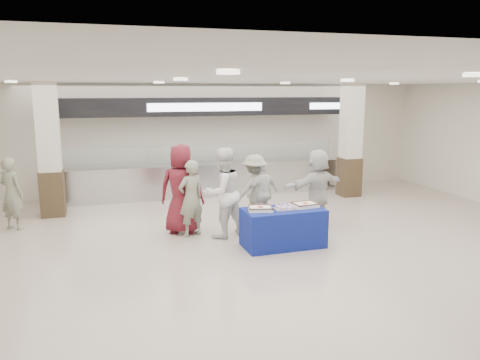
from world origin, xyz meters
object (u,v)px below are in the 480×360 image
object	(u,v)px
cupcake_tray	(285,207)
civilian_maroon	(182,189)
chef_tall	(223,193)
soldier_bg	(11,193)
display_table	(283,228)
sheet_cake_left	(260,208)
chef_short	(263,193)
soldier_a	(191,198)
sheet_cake_right	(305,204)
soldier_b	(255,190)
civilian_white	(317,187)

from	to	relation	value
cupcake_tray	civilian_maroon	bearing A→B (deg)	140.24
chef_tall	soldier_bg	bearing A→B (deg)	-45.13
display_table	sheet_cake_left	xyz separation A→B (m)	(-0.47, -0.00, 0.42)
chef_short	soldier_a	bearing A→B (deg)	-9.51
sheet_cake_right	soldier_b	world-z (taller)	soldier_b
cupcake_tray	chef_short	world-z (taller)	chef_short
civilian_white	soldier_bg	bearing A→B (deg)	-29.72
chef_tall	soldier_a	bearing A→B (deg)	-43.43
chef_tall	chef_short	world-z (taller)	chef_tall
cupcake_tray	civilian_white	world-z (taller)	civilian_white
display_table	civilian_maroon	distance (m)	2.33
soldier_b	soldier_bg	distance (m)	5.31
display_table	chef_tall	bearing A→B (deg)	134.44
chef_tall	civilian_white	distance (m)	2.27
chef_short	civilian_white	world-z (taller)	civilian_white
cupcake_tray	soldier_b	size ratio (longest dim) A/B	0.27
cupcake_tray	soldier_b	distance (m)	1.66
sheet_cake_right	chef_short	size ratio (longest dim) A/B	0.34
display_table	chef_short	xyz separation A→B (m)	(0.10, 1.53, 0.35)
sheet_cake_right	soldier_a	world-z (taller)	soldier_a
soldier_a	civilian_white	bearing A→B (deg)	156.58
sheet_cake_right	cupcake_tray	world-z (taller)	sheet_cake_right
sheet_cake_right	civilian_white	xyz separation A→B (m)	(0.82, 1.17, 0.06)
chef_tall	civilian_white	xyz separation A→B (m)	(2.25, 0.27, -0.07)
sheet_cake_left	soldier_a	world-z (taller)	soldier_a
civilian_maroon	soldier_bg	size ratio (longest dim) A/B	1.20
display_table	soldier_bg	xyz separation A→B (m)	(-5.25, 2.74, 0.42)
sheet_cake_left	chef_short	xyz separation A→B (m)	(0.57, 1.53, -0.07)
display_table	sheet_cake_left	bearing A→B (deg)	178.65
sheet_cake_left	chef_short	bearing A→B (deg)	69.49
sheet_cake_right	cupcake_tray	xyz separation A→B (m)	(-0.44, -0.06, -0.01)
chef_tall	display_table	bearing A→B (deg)	113.68
soldier_b	soldier_bg	world-z (taller)	soldier_b
sheet_cake_right	soldier_bg	xyz separation A→B (m)	(-5.71, 2.71, -0.00)
sheet_cake_right	civilian_maroon	world-z (taller)	civilian_maroon
civilian_maroon	civilian_white	bearing A→B (deg)	-163.51
sheet_cake_left	display_table	bearing A→B (deg)	0.14
soldier_a	chef_short	distance (m)	1.73
soldier_b	sheet_cake_left	bearing A→B (deg)	54.68
civilian_maroon	soldier_b	size ratio (longest dim) A/B	1.19
civilian_maroon	soldier_b	xyz separation A→B (m)	(1.68, 0.19, -0.15)
soldier_bg	sheet_cake_left	bearing A→B (deg)	-173.05
chef_short	soldier_b	distance (m)	0.20
sheet_cake_left	soldier_b	size ratio (longest dim) A/B	0.32
soldier_a	sheet_cake_right	bearing A→B (deg)	126.96
cupcake_tray	soldier_bg	xyz separation A→B (m)	(-5.27, 2.77, 0.01)
cupcake_tray	soldier_a	xyz separation A→B (m)	(-1.61, 1.21, 0.01)
soldier_b	civilian_white	xyz separation A→B (m)	(1.34, -0.42, 0.06)
soldier_b	soldier_bg	bearing A→B (deg)	-33.22
soldier_a	chef_tall	size ratio (longest dim) A/B	0.86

